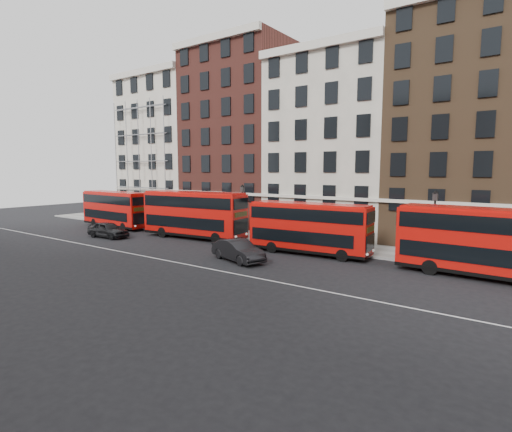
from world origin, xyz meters
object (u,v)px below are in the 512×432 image
Objects in this scene: bus_c at (309,227)px; car_front at (238,250)px; bus_a at (115,208)px; bus_d at (487,241)px; car_rear at (108,230)px; bus_b at (194,214)px.

bus_c is 2.04× the size of car_front.
bus_a is at bearing 175.93° from bus_c.
bus_d is 2.29× the size of car_rear.
bus_a is at bearing -177.42° from bus_d.
bus_b is 9.02m from car_rear.
bus_c is 6.32m from car_front.
bus_c is 0.94× the size of bus_d.
bus_b is 1.12× the size of bus_c.
bus_d is 16.81m from car_front.
bus_b is 2.28× the size of car_front.
bus_c is at bearing -13.99° from car_front.
bus_b is 1.05× the size of bus_d.
car_front is at bearing -10.21° from bus_a.
bus_d is (38.65, -0.00, 0.13)m from bus_a.
bus_a is 25.99m from bus_c.
bus_a is 23.41m from car_front.
bus_b reaches higher than bus_a.
bus_a reaches higher than car_rear.
bus_d is at bearing -86.00° from car_rear.
bus_b is 2.40× the size of car_rear.
bus_d is at bearing -54.16° from car_front.
car_rear is (-33.11, -4.76, -1.62)m from bus_d.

